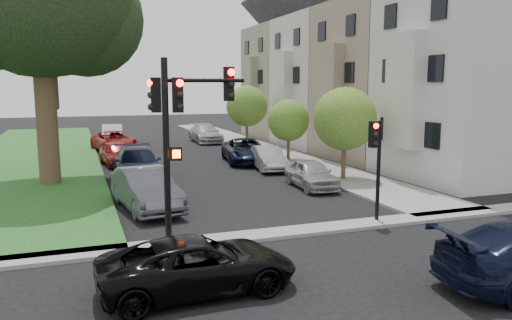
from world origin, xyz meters
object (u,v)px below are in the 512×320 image
object	(u,v)px
car_cross_near	(198,265)
small_tree_a	(345,119)
car_parked_0	(311,174)
car_parked_1	(268,158)
car_parked_9	(112,134)
small_tree_c	(247,106)
car_parked_2	(246,151)
car_parked_7	(117,153)
small_tree_b	(289,120)
car_parked_8	(115,141)
car_parked_4	(206,133)
traffic_signal_secondary	(376,152)
car_parked_5	(146,189)
car_parked_6	(137,164)
traffic_signal_main	(180,117)

from	to	relation	value
car_cross_near	small_tree_a	bearing A→B (deg)	-45.02
car_parked_0	car_parked_1	world-z (taller)	car_parked_0
car_parked_9	small_tree_c	bearing A→B (deg)	-28.63
car_parked_0	car_parked_1	size ratio (longest dim) A/B	0.97
car_parked_0	car_parked_2	size ratio (longest dim) A/B	0.73
car_parked_7	car_parked_9	world-z (taller)	car_parked_9
car_parked_2	car_parked_7	bearing A→B (deg)	175.88
car_parked_7	small_tree_b	bearing A→B (deg)	-19.74
car_parked_2	car_parked_7	world-z (taller)	car_parked_2
small_tree_a	car_parked_7	bearing A→B (deg)	138.12
car_parked_1	car_parked_9	world-z (taller)	car_parked_9
car_cross_near	car_parked_8	xyz separation A→B (m)	(0.06, 26.41, 0.10)
car_parked_2	car_parked_4	world-z (taller)	car_parked_4
traffic_signal_secondary	car_cross_near	world-z (taller)	traffic_signal_secondary
car_parked_0	car_parked_4	distance (m)	20.12
small_tree_a	car_parked_5	xyz separation A→B (m)	(-10.04, -2.49, -2.32)
car_parked_4	car_parked_8	bearing A→B (deg)	-154.63
car_parked_1	car_parked_9	size ratio (longest dim) A/B	0.87
car_parked_5	car_parked_2	bearing A→B (deg)	45.18
car_parked_0	car_parked_8	bearing A→B (deg)	119.03
car_parked_8	car_parked_6	bearing A→B (deg)	-99.47
small_tree_b	car_parked_8	distance (m)	13.35
car_parked_2	traffic_signal_secondary	bearing A→B (deg)	-82.65
car_parked_4	car_parked_5	size ratio (longest dim) A/B	1.06
small_tree_a	car_parked_8	distance (m)	18.67
car_parked_0	car_parked_5	distance (m)	7.98
traffic_signal_secondary	car_parked_7	world-z (taller)	traffic_signal_secondary
traffic_signal_main	car_parked_2	distance (m)	16.42
traffic_signal_secondary	car_parked_4	distance (m)	26.38
car_parked_2	car_parked_6	world-z (taller)	car_parked_6
small_tree_c	car_parked_7	distance (m)	11.98
small_tree_a	small_tree_b	world-z (taller)	small_tree_a
car_parked_0	car_parked_8	xyz separation A→B (m)	(-7.67, 16.58, 0.07)
car_parked_0	car_parked_4	bearing A→B (deg)	94.22
traffic_signal_secondary	car_parked_7	xyz separation A→B (m)	(-7.35, 16.26, -1.78)
small_tree_a	traffic_signal_secondary	size ratio (longest dim) A/B	1.31
small_tree_b	small_tree_a	bearing A→B (deg)	-90.00
traffic_signal_secondary	car_parked_6	bearing A→B (deg)	121.41
car_cross_near	car_parked_5	bearing A→B (deg)	-1.58
traffic_signal_secondary	car_cross_near	distance (m)	8.19
small_tree_b	traffic_signal_main	distance (m)	16.97
traffic_signal_main	traffic_signal_secondary	world-z (taller)	traffic_signal_main
traffic_signal_main	car_parked_9	world-z (taller)	traffic_signal_main
traffic_signal_main	car_parked_0	distance (m)	10.08
car_parked_0	car_parked_5	bearing A→B (deg)	-164.45
car_parked_1	car_parked_5	distance (m)	10.44
traffic_signal_main	car_parked_9	bearing A→B (deg)	90.21
small_tree_c	car_parked_8	distance (m)	10.21
small_tree_c	traffic_signal_secondary	world-z (taller)	small_tree_c
small_tree_b	car_parked_2	xyz separation A→B (m)	(-2.61, 0.59, -1.86)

